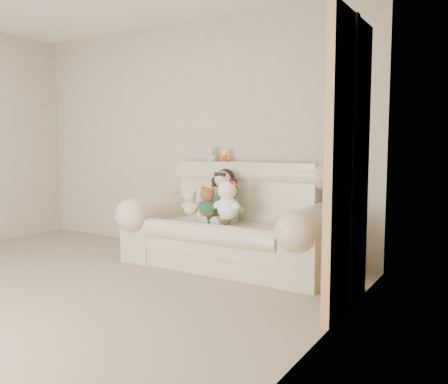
% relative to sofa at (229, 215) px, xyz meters
% --- Properties ---
extents(wall_back, '(4.50, 0.00, 4.50)m').
position_rel_sofa_xyz_m(wall_back, '(-0.87, 0.50, 0.78)').
color(wall_back, beige).
rests_on(wall_back, ground).
extents(wall_right, '(0.00, 5.00, 5.00)m').
position_rel_sofa_xyz_m(wall_right, '(1.38, -2.00, 0.78)').
color(wall_right, beige).
rests_on(wall_right, ground).
extents(sofa, '(2.10, 0.95, 1.03)m').
position_rel_sofa_xyz_m(sofa, '(0.00, 0.00, 0.00)').
color(sofa, beige).
rests_on(sofa, floor).
extents(door_panel, '(0.06, 0.90, 2.10)m').
position_rel_sofa_xyz_m(door_panel, '(1.35, -0.60, 0.54)').
color(door_panel, tan).
rests_on(door_panel, floor).
extents(seated_child, '(0.35, 0.42, 0.55)m').
position_rel_sofa_xyz_m(seated_child, '(-0.12, 0.08, 0.18)').
color(seated_child, '#34783A').
rests_on(seated_child, sofa).
extents(brown_teddy, '(0.27, 0.23, 0.35)m').
position_rel_sofa_xyz_m(brown_teddy, '(-0.16, -0.14, 0.16)').
color(brown_teddy, brown).
rests_on(brown_teddy, sofa).
extents(white_cat, '(0.30, 0.25, 0.44)m').
position_rel_sofa_xyz_m(white_cat, '(0.07, -0.15, 0.20)').
color(white_cat, white).
rests_on(white_cat, sofa).
extents(cream_teddy, '(0.22, 0.19, 0.31)m').
position_rel_sofa_xyz_m(cream_teddy, '(-0.38, -0.12, 0.14)').
color(cream_teddy, beige).
rests_on(cream_teddy, sofa).
extents(yellow_mini_bear, '(0.13, 0.12, 0.17)m').
position_rel_sofa_xyz_m(yellow_mini_bear, '(-0.28, 0.39, 0.58)').
color(yellow_mini_bear, '#FFF335').
rests_on(yellow_mini_bear, sofa).
extents(grey_mini_plush, '(0.16, 0.14, 0.20)m').
position_rel_sofa_xyz_m(grey_mini_plush, '(-0.46, 0.39, 0.60)').
color(grey_mini_plush, silver).
rests_on(grey_mini_plush, sofa).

